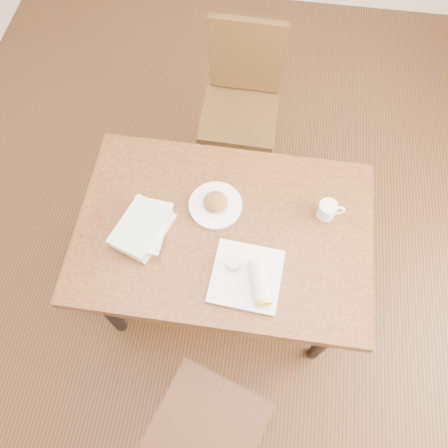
# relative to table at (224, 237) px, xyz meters

# --- Properties ---
(ground) EXTENTS (4.00, 5.00, 0.01)m
(ground) POSITION_rel_table_xyz_m (0.00, 0.00, -0.67)
(ground) COLOR #472814
(ground) RESTS_ON ground
(room_walls) EXTENTS (4.02, 5.02, 2.80)m
(room_walls) POSITION_rel_table_xyz_m (0.00, 0.00, 0.96)
(room_walls) COLOR silver
(room_walls) RESTS_ON ground
(table) EXTENTS (1.25, 0.83, 0.75)m
(table) POSITION_rel_table_xyz_m (0.00, 0.00, 0.00)
(table) COLOR brown
(table) RESTS_ON ground
(chair_far) EXTENTS (0.43, 0.43, 0.95)m
(chair_far) POSITION_rel_table_xyz_m (-0.03, 0.93, -0.12)
(chair_far) COLOR #4B3415
(chair_far) RESTS_ON ground
(plate_scone) EXTENTS (0.23, 0.23, 0.07)m
(plate_scone) POSITION_rel_table_xyz_m (-0.05, 0.10, 0.10)
(plate_scone) COLOR white
(plate_scone) RESTS_ON table
(coffee_mug) EXTENTS (0.12, 0.08, 0.08)m
(coffee_mug) POSITION_rel_table_xyz_m (0.42, 0.13, 0.12)
(coffee_mug) COLOR white
(coffee_mug) RESTS_ON table
(plate_burrito) EXTENTS (0.29, 0.29, 0.09)m
(plate_burrito) POSITION_rel_table_xyz_m (0.13, -0.21, 0.11)
(plate_burrito) COLOR white
(plate_burrito) RESTS_ON table
(book_stack) EXTENTS (0.25, 0.30, 0.07)m
(book_stack) POSITION_rel_table_xyz_m (-0.33, -0.06, 0.11)
(book_stack) COLOR white
(book_stack) RESTS_ON table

